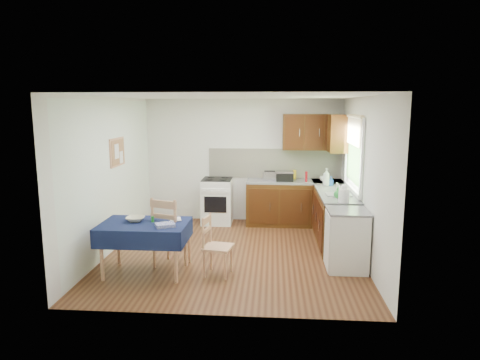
# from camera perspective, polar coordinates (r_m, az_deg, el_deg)

# --- Properties ---
(floor) EXTENTS (4.20, 4.20, 0.00)m
(floor) POSITION_cam_1_polar(r_m,az_deg,el_deg) (7.04, -0.83, -9.72)
(floor) COLOR #462412
(floor) RESTS_ON ground
(ceiling) EXTENTS (4.00, 4.20, 0.02)m
(ceiling) POSITION_cam_1_polar(r_m,az_deg,el_deg) (6.63, -0.89, 11.08)
(ceiling) COLOR white
(ceiling) RESTS_ON wall_back
(wall_back) EXTENTS (4.00, 0.02, 2.50)m
(wall_back) POSITION_cam_1_polar(r_m,az_deg,el_deg) (8.79, 0.40, 2.62)
(wall_back) COLOR silver
(wall_back) RESTS_ON ground
(wall_front) EXTENTS (4.00, 0.02, 2.50)m
(wall_front) POSITION_cam_1_polar(r_m,az_deg,el_deg) (4.68, -3.23, -3.86)
(wall_front) COLOR silver
(wall_front) RESTS_ON ground
(wall_left) EXTENTS (0.02, 4.20, 2.50)m
(wall_left) POSITION_cam_1_polar(r_m,az_deg,el_deg) (7.19, -16.95, 0.56)
(wall_left) COLOR white
(wall_left) RESTS_ON ground
(wall_right) EXTENTS (0.02, 4.20, 2.50)m
(wall_right) POSITION_cam_1_polar(r_m,az_deg,el_deg) (6.84, 16.08, 0.14)
(wall_right) COLOR silver
(wall_right) RESTS_ON ground
(base_cabinets) EXTENTS (1.90, 2.30, 0.86)m
(base_cabinets) POSITION_cam_1_polar(r_m,az_deg,el_deg) (8.13, 9.58, -4.01)
(base_cabinets) COLOR #351D09
(base_cabinets) RESTS_ON ground
(worktop_back) EXTENTS (1.90, 0.60, 0.04)m
(worktop_back) POSITION_cam_1_polar(r_m,az_deg,el_deg) (8.54, 7.30, -0.19)
(worktop_back) COLOR slate
(worktop_back) RESTS_ON base_cabinets
(worktop_right) EXTENTS (0.60, 1.70, 0.04)m
(worktop_right) POSITION_cam_1_polar(r_m,az_deg,el_deg) (7.48, 12.70, -1.78)
(worktop_right) COLOR slate
(worktop_right) RESTS_ON base_cabinets
(worktop_corner) EXTENTS (0.60, 0.60, 0.04)m
(worktop_corner) POSITION_cam_1_polar(r_m,az_deg,el_deg) (8.60, 11.62, -0.24)
(worktop_corner) COLOR slate
(worktop_corner) RESTS_ON base_cabinets
(splashback) EXTENTS (2.70, 0.02, 0.60)m
(splashback) POSITION_cam_1_polar(r_m,az_deg,el_deg) (8.76, 4.64, 2.23)
(splashback) COLOR white
(splashback) RESTS_ON wall_back
(upper_cabinets) EXTENTS (1.20, 0.85, 0.70)m
(upper_cabinets) POSITION_cam_1_polar(r_m,az_deg,el_deg) (8.47, 10.67, 6.25)
(upper_cabinets) COLOR #351D09
(upper_cabinets) RESTS_ON wall_back
(stove) EXTENTS (0.60, 0.61, 0.92)m
(stove) POSITION_cam_1_polar(r_m,az_deg,el_deg) (8.68, -3.04, -2.79)
(stove) COLOR white
(stove) RESTS_ON ground
(window) EXTENTS (0.04, 1.48, 1.26)m
(window) POSITION_cam_1_polar(r_m,az_deg,el_deg) (7.46, 14.94, 4.09)
(window) COLOR #2B4F20
(window) RESTS_ON wall_right
(fridge) EXTENTS (0.58, 0.60, 0.89)m
(fridge) POSITION_cam_1_polar(r_m,az_deg,el_deg) (6.44, 14.07, -7.76)
(fridge) COLOR white
(fridge) RESTS_ON ground
(corkboard) EXTENTS (0.04, 0.62, 0.47)m
(corkboard) POSITION_cam_1_polar(r_m,az_deg,el_deg) (7.41, -16.04, 3.59)
(corkboard) COLOR tan
(corkboard) RESTS_ON wall_left
(dining_table) EXTENTS (1.22, 0.83, 0.74)m
(dining_table) POSITION_cam_1_polar(r_m,az_deg,el_deg) (6.20, -12.61, -6.54)
(dining_table) COLOR #0E163B
(dining_table) RESTS_ON ground
(chair_far) EXTENTS (0.59, 0.59, 1.06)m
(chair_far) POSITION_cam_1_polar(r_m,az_deg,el_deg) (6.40, -9.37, -6.62)
(chair_far) COLOR tan
(chair_far) RESTS_ON ground
(chair_near) EXTENTS (0.44, 0.44, 0.85)m
(chair_near) POSITION_cam_1_polar(r_m,az_deg,el_deg) (6.07, -3.36, -8.49)
(chair_near) COLOR tan
(chair_near) RESTS_ON ground
(toaster) EXTENTS (0.25, 0.15, 0.19)m
(toaster) POSITION_cam_1_polar(r_m,az_deg,el_deg) (8.52, 3.99, 0.58)
(toaster) COLOR #ADAEB2
(toaster) RESTS_ON worktop_back
(sandwich_press) EXTENTS (0.33, 0.29, 0.20)m
(sandwich_press) POSITION_cam_1_polar(r_m,az_deg,el_deg) (8.46, 5.98, 0.54)
(sandwich_press) COLOR black
(sandwich_press) RESTS_ON worktop_back
(sauce_bottle) EXTENTS (0.05, 0.05, 0.20)m
(sauce_bottle) POSITION_cam_1_polar(r_m,az_deg,el_deg) (8.39, 8.83, 0.44)
(sauce_bottle) COLOR #AC0D17
(sauce_bottle) RESTS_ON worktop_back
(yellow_packet) EXTENTS (0.16, 0.13, 0.18)m
(yellow_packet) POSITION_cam_1_polar(r_m,az_deg,el_deg) (8.70, 7.03, 0.72)
(yellow_packet) COLOR yellow
(yellow_packet) RESTS_ON worktop_back
(dish_rack) EXTENTS (0.41, 0.31, 0.19)m
(dish_rack) POSITION_cam_1_polar(r_m,az_deg,el_deg) (7.26, 13.02, -1.80)
(dish_rack) COLOR #949499
(dish_rack) RESTS_ON worktop_right
(kettle) EXTENTS (0.17, 0.17, 0.28)m
(kettle) POSITION_cam_1_polar(r_m,az_deg,el_deg) (6.73, 13.69, -1.86)
(kettle) COLOR white
(kettle) RESTS_ON worktop_right
(cup) EXTENTS (0.17, 0.17, 0.10)m
(cup) POSITION_cam_1_polar(r_m,az_deg,el_deg) (8.52, 11.04, 0.18)
(cup) COLOR white
(cup) RESTS_ON worktop_back
(soap_bottle_a) EXTENTS (0.16, 0.16, 0.32)m
(soap_bottle_a) POSITION_cam_1_polar(r_m,az_deg,el_deg) (8.05, 11.43, 0.39)
(soap_bottle_a) COLOR white
(soap_bottle_a) RESTS_ON worktop_right
(soap_bottle_b) EXTENTS (0.09, 0.09, 0.17)m
(soap_bottle_b) POSITION_cam_1_polar(r_m,az_deg,el_deg) (8.10, 12.01, -0.12)
(soap_bottle_b) COLOR blue
(soap_bottle_b) RESTS_ON worktop_right
(soap_bottle_c) EXTENTS (0.16, 0.16, 0.17)m
(soap_bottle_c) POSITION_cam_1_polar(r_m,az_deg,el_deg) (7.04, 12.91, -1.66)
(soap_bottle_c) COLOR #228031
(soap_bottle_c) RESTS_ON worktop_right
(plate_bowl) EXTENTS (0.28, 0.28, 0.06)m
(plate_bowl) POSITION_cam_1_polar(r_m,az_deg,el_deg) (6.28, -13.77, -5.07)
(plate_bowl) COLOR beige
(plate_bowl) RESTS_ON dining_table
(book) EXTENTS (0.21, 0.25, 0.02)m
(book) POSITION_cam_1_polar(r_m,az_deg,el_deg) (6.25, -9.33, -5.23)
(book) COLOR white
(book) RESTS_ON dining_table
(spice_jar) EXTENTS (0.04, 0.04, 0.08)m
(spice_jar) POSITION_cam_1_polar(r_m,az_deg,el_deg) (6.18, -11.57, -5.15)
(spice_jar) COLOR green
(spice_jar) RESTS_ON dining_table
(tea_towel) EXTENTS (0.31, 0.29, 0.04)m
(tea_towel) POSITION_cam_1_polar(r_m,az_deg,el_deg) (5.93, -9.94, -5.92)
(tea_towel) COLOR #283395
(tea_towel) RESTS_ON dining_table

